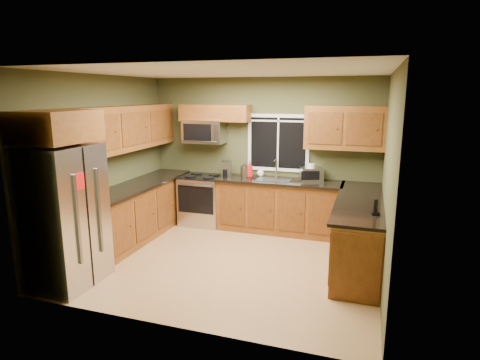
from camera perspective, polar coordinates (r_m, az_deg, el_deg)
The scene contains 28 objects.
floor at distance 6.04m, azimuth -1.51°, elevation -11.38°, with size 4.20×4.20×0.00m, color #A57848.
ceiling at distance 5.54m, azimuth -1.67°, elevation 15.15°, with size 4.20×4.20×0.00m, color white.
back_wall at distance 7.33m, azimuth 3.15°, elevation 3.84°, with size 4.20×4.20×0.00m, color #454626.
front_wall at distance 4.03m, azimuth -10.22°, elevation -3.33°, with size 4.20×4.20×0.00m, color #454626.
left_wall at distance 6.63m, azimuth -18.96°, elevation 2.30°, with size 3.60×3.60×0.00m, color #454626.
right_wall at distance 5.32m, azimuth 20.23°, elevation -0.10°, with size 3.60×3.60×0.00m, color #454626.
window at distance 7.22m, azimuth 5.44°, elevation 5.29°, with size 1.12×0.03×1.02m.
base_cabinets_left at distance 7.04m, azimuth -14.18°, elevation -4.38°, with size 0.60×2.65×0.90m, color brown.
countertop_left at distance 6.91m, azimuth -14.21°, elevation -0.66°, with size 0.65×2.65×0.04m, color black.
base_cabinets_back at distance 7.14m, azimuth 5.67°, elevation -3.83°, with size 2.17×0.60×0.90m, color brown.
countertop_back at distance 7.00m, azimuth 5.70°, elevation -0.18°, with size 2.17×0.65×0.04m, color black.
base_cabinets_peninsula at distance 6.08m, azimuth 16.61°, elevation -7.18°, with size 0.60×2.52×0.90m.
countertop_peninsula at distance 5.95m, azimuth 16.64°, elevation -2.87°, with size 0.65×2.50×0.04m, color black.
upper_cabinets_left at distance 6.86m, azimuth -15.76°, elevation 7.11°, with size 0.33×2.65×0.72m, color brown.
upper_cabinets_back_left at distance 7.37m, azimuth -3.61°, elevation 9.50°, with size 1.30×0.33×0.30m, color brown.
upper_cabinets_back_right at distance 6.88m, azimuth 14.68°, elevation 7.19°, with size 1.30×0.33×0.72m, color brown.
upper_cabinet_over_fridge at distance 5.33m, azimuth -24.73°, elevation 6.95°, with size 0.72×0.90×0.38m, color brown.
refrigerator at distance 5.53m, azimuth -23.68°, elevation -4.76°, with size 0.74×0.90×1.80m.
range at distance 7.54m, azimuth -5.33°, elevation -2.80°, with size 0.76×0.69×0.94m.
microwave at distance 7.44m, azimuth -5.10°, elevation 6.88°, with size 0.76×0.41×0.42m.
sink at distance 7.04m, azimuth 4.82°, elevation 0.17°, with size 0.60×0.42×0.36m.
toaster_oven at distance 7.02m, azimuth 10.14°, elevation 0.85°, with size 0.44×0.40×0.23m.
coffee_maker at distance 7.22m, azimuth -1.95°, elevation 1.50°, with size 0.22×0.26×0.28m.
kettle at distance 7.17m, azimuth 0.66°, elevation 1.32°, with size 0.15×0.15×0.26m.
paper_towel_roll at distance 6.96m, azimuth 10.06°, elevation 1.07°, with size 0.17×0.17×0.34m.
soap_bottle_a at distance 7.15m, azimuth 1.39°, elevation 1.53°, with size 0.12×0.12×0.30m, color red.
soap_bottle_c at distance 7.29m, azimuth 2.92°, elevation 1.19°, with size 0.13×0.13×0.17m, color white.
cordless_phone at distance 5.25m, azimuth 18.70°, elevation -4.09°, with size 0.10×0.10×0.20m.
Camera 1 is at (1.86, -5.21, 2.42)m, focal length 30.00 mm.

